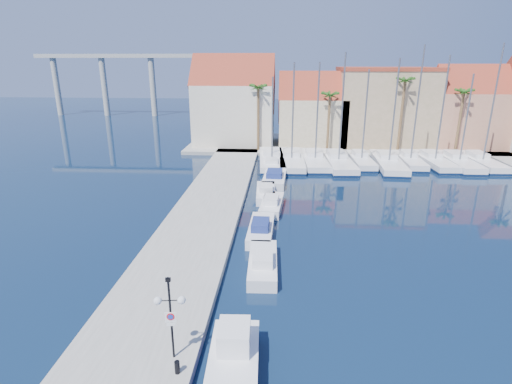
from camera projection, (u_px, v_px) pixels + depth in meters
ground at (331, 354)px, 18.43m from camera, size 260.00×260.00×0.00m
quay_west at (198, 228)px, 31.72m from camera, size 6.00×77.00×0.50m
shore_north at (361, 145)px, 63.19m from camera, size 54.00×16.00×0.50m
lamp_post at (170, 306)px, 16.74m from camera, size 1.34×0.47×3.95m
bollard at (177, 367)px, 16.57m from camera, size 0.23×0.23×0.57m
fishing_boat at (233, 373)px, 16.35m from camera, size 2.36×6.33×2.19m
motorboat_west_0 at (263, 263)px, 25.66m from camera, size 1.96×5.64×1.40m
motorboat_west_1 at (261, 229)px, 30.81m from camera, size 1.97×5.75×1.40m
motorboat_west_2 at (272, 204)px, 36.24m from camera, size 2.20×5.63×1.40m
motorboat_west_3 at (266, 192)px, 39.47m from camera, size 2.07×5.74×1.40m
motorboat_west_4 at (275, 177)px, 44.71m from camera, size 2.71×7.48×1.40m
motorboat_west_5 at (271, 165)px, 50.02m from camera, size 2.38×6.86×1.40m
sailboat_0 at (272, 159)px, 52.52m from camera, size 3.93×12.20×11.06m
sailboat_1 at (291, 160)px, 52.27m from camera, size 3.37×12.01×12.76m
sailboat_2 at (315, 160)px, 52.19m from camera, size 3.41×11.36×12.78m
sailboat_3 at (338, 161)px, 51.52m from camera, size 3.79×12.06×13.89m
sailboat_4 at (361, 160)px, 52.02m from camera, size 2.66×9.16×11.94m
sailboat_5 at (388, 162)px, 51.02m from camera, size 3.71×11.87×13.23m
sailboat_6 at (409, 160)px, 51.94m from camera, size 2.69×9.28×14.74m
sailboat_7 at (433, 161)px, 51.70m from camera, size 3.22×10.39×13.59m
sailboat_8 at (457, 161)px, 51.34m from camera, size 2.82×10.62×11.45m
sailboat_9 at (480, 161)px, 51.34m from camera, size 3.00×10.15×14.90m
building_0 at (234, 104)px, 61.57m from camera, size 12.30×9.00×13.50m
building_1 at (312, 113)px, 61.18m from camera, size 10.30×8.00×11.00m
building_2 at (384, 106)px, 61.11m from camera, size 14.20×10.20×11.50m
building_3 at (467, 110)px, 59.52m from camera, size 10.30×8.00×12.00m
palm_0 at (258, 89)px, 55.77m from camera, size 2.60×2.60×10.15m
palm_1 at (330, 97)px, 55.42m from camera, size 2.60×2.60×9.15m
palm_2 at (405, 83)px, 54.19m from camera, size 2.60×2.60×11.15m
palm_3 at (464, 94)px, 54.11m from camera, size 2.60×2.60×9.65m
viaduct at (131, 72)px, 95.44m from camera, size 48.00×2.20×14.45m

